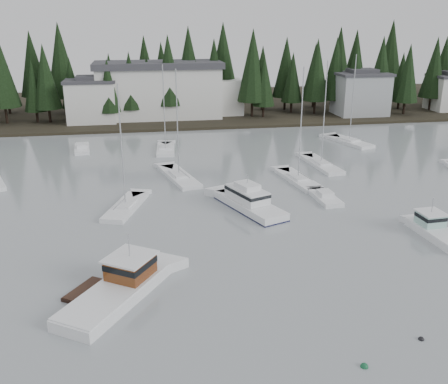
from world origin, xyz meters
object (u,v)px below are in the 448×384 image
object	(u,v)px
harbor_inn	(169,90)
lobster_boat_teal	(436,232)
cabin_cruiser_center	(249,203)
house_east_a	(360,93)
runabout_3	(82,150)
sailboat_5	(321,165)
sailboat_9	(126,208)
sailboat_8	(179,178)
sailboat_0	(166,150)
house_west	(91,100)
sailboat_2	(298,181)
runabout_1	(325,198)
lobster_boat_brown	(118,289)
sailboat_7	(349,142)

from	to	relation	value
harbor_inn	lobster_boat_teal	xyz separation A→B (m)	(20.55, -62.95, -5.30)
cabin_cruiser_center	lobster_boat_teal	world-z (taller)	cabin_cruiser_center
house_east_a	runabout_3	xyz separation A→B (m)	(-54.18, -19.71, -4.77)
sailboat_5	sailboat_9	world-z (taller)	sailboat_5
sailboat_8	sailboat_9	world-z (taller)	sailboat_8
harbor_inn	cabin_cruiser_center	size ratio (longest dim) A/B	2.83
sailboat_0	sailboat_5	world-z (taller)	sailboat_5
house_west	cabin_cruiser_center	xyz separation A→B (m)	(19.91, -49.55, -4.01)
runabout_3	sailboat_8	bearing A→B (deg)	-146.88
sailboat_2	sailboat_8	bearing A→B (deg)	66.88
sailboat_2	sailboat_9	distance (m)	22.06
sailboat_2	sailboat_0	bearing A→B (deg)	31.49
sailboat_5	sailboat_8	world-z (taller)	sailboat_5
runabout_3	lobster_boat_teal	bearing A→B (deg)	-143.26
lobster_boat_teal	runabout_1	bearing A→B (deg)	26.90
sailboat_5	runabout_1	xyz separation A→B (m)	(-4.35, -13.10, 0.05)
cabin_cruiser_center	sailboat_8	distance (m)	13.67
sailboat_5	runabout_1	distance (m)	13.80
house_east_a	sailboat_0	xyz separation A→B (m)	(-41.41, -22.00, -4.82)
cabin_cruiser_center	sailboat_9	size ratio (longest dim) A/B	0.76
cabin_cruiser_center	sailboat_9	distance (m)	13.19
lobster_boat_brown	sailboat_9	bearing A→B (deg)	32.86
sailboat_7	runabout_3	bearing A→B (deg)	70.33
house_west	harbor_inn	bearing A→B (deg)	12.52
sailboat_5	sailboat_9	xyz separation A→B (m)	(-26.42, -12.33, 0.00)
cabin_cruiser_center	sailboat_0	world-z (taller)	sailboat_0
cabin_cruiser_center	house_west	bearing A→B (deg)	0.53
cabin_cruiser_center	runabout_3	world-z (taller)	cabin_cruiser_center
harbor_inn	house_east_a	bearing A→B (deg)	-6.36
sailboat_5	sailboat_9	bearing A→B (deg)	110.15
harbor_inn	cabin_cruiser_center	distance (m)	53.36
harbor_inn	sailboat_8	xyz separation A→B (m)	(-1.61, -40.87, -5.70)
sailboat_9	harbor_inn	bearing A→B (deg)	9.57
sailboat_7	house_east_a	bearing A→B (deg)	-44.17
lobster_boat_teal	sailboat_5	xyz separation A→B (m)	(-2.28, 24.50, -0.39)
runabout_3	sailboat_7	bearing A→B (deg)	-98.79
runabout_1	cabin_cruiser_center	bearing A→B (deg)	95.82
house_east_a	lobster_boat_brown	distance (m)	80.13
sailboat_0	runabout_1	world-z (taller)	sailboat_0
lobster_boat_brown	runabout_3	size ratio (longest dim) A/B	1.59
cabin_cruiser_center	sailboat_7	world-z (taller)	sailboat_7
house_west	sailboat_0	bearing A→B (deg)	-61.30
sailboat_0	house_east_a	bearing A→B (deg)	-58.02
cabin_cruiser_center	house_east_a	bearing A→B (deg)	-56.43
sailboat_5	runabout_3	world-z (taller)	sailboat_5
sailboat_8	sailboat_2	bearing A→B (deg)	-118.43
sailboat_8	runabout_3	size ratio (longest dim) A/B	2.19
harbor_inn	runabout_1	xyz separation A→B (m)	(13.93, -51.55, -5.64)
house_west	cabin_cruiser_center	bearing A→B (deg)	-68.11
runabout_3	sailboat_5	bearing A→B (deg)	-119.13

